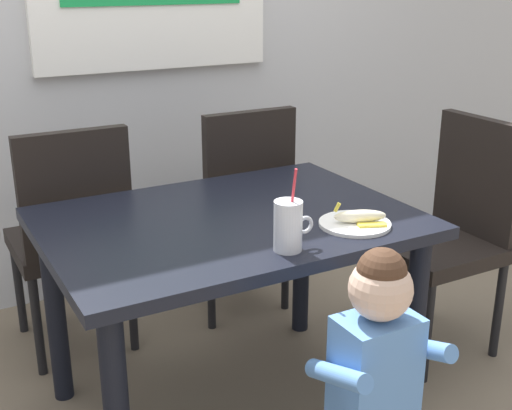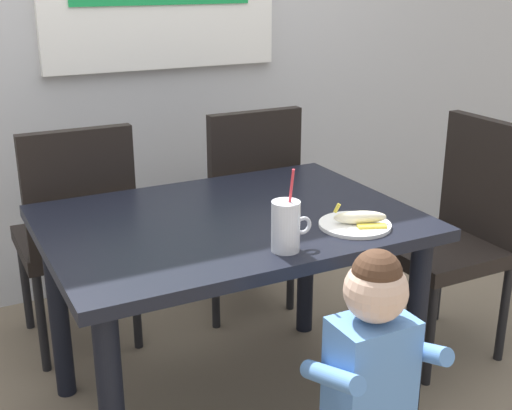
{
  "view_description": "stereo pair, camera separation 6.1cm",
  "coord_description": "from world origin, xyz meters",
  "px_view_note": "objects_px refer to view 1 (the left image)",
  "views": [
    {
      "loc": [
        -0.92,
        -1.86,
        1.5
      ],
      "look_at": [
        0.05,
        -0.09,
        0.8
      ],
      "focal_mm": 46.99,
      "sensor_mm": 36.0,
      "label": 1
    },
    {
      "loc": [
        -0.87,
        -1.89,
        1.5
      ],
      "look_at": [
        0.05,
        -0.09,
        0.8
      ],
      "focal_mm": 46.99,
      "sensor_mm": 36.0,
      "label": 2
    }
  ],
  "objects_px": {
    "milk_cup": "(288,229)",
    "dining_table": "(229,248)",
    "dining_chair_left": "(72,229)",
    "dining_chair_far": "(453,223)",
    "peeled_banana": "(361,217)",
    "dining_chair_right": "(238,199)",
    "toddler_standing": "(376,356)",
    "snack_plate": "(355,224)"
  },
  "relations": [
    {
      "from": "dining_chair_right",
      "to": "milk_cup",
      "type": "bearing_deg",
      "value": 70.71
    },
    {
      "from": "dining_chair_left",
      "to": "milk_cup",
      "type": "xyz_separation_m",
      "value": [
        0.4,
        -0.98,
        0.26
      ]
    },
    {
      "from": "dining_chair_right",
      "to": "peeled_banana",
      "type": "bearing_deg",
      "value": 87.42
    },
    {
      "from": "dining_chair_right",
      "to": "milk_cup",
      "type": "xyz_separation_m",
      "value": [
        -0.35,
        -0.99,
        0.26
      ]
    },
    {
      "from": "dining_chair_right",
      "to": "milk_cup",
      "type": "distance_m",
      "value": 1.08
    },
    {
      "from": "peeled_banana",
      "to": "dining_table",
      "type": "bearing_deg",
      "value": 140.22
    },
    {
      "from": "dining_table",
      "to": "dining_chair_far",
      "type": "relative_size",
      "value": 1.25
    },
    {
      "from": "dining_chair_right",
      "to": "peeled_banana",
      "type": "relative_size",
      "value": 5.52
    },
    {
      "from": "toddler_standing",
      "to": "milk_cup",
      "type": "distance_m",
      "value": 0.43
    },
    {
      "from": "toddler_standing",
      "to": "dining_chair_left",
      "type": "bearing_deg",
      "value": 110.48
    },
    {
      "from": "toddler_standing",
      "to": "dining_chair_right",
      "type": "bearing_deg",
      "value": 78.86
    },
    {
      "from": "dining_table",
      "to": "toddler_standing",
      "type": "xyz_separation_m",
      "value": [
        0.12,
        -0.65,
        -0.1
      ]
    },
    {
      "from": "dining_table",
      "to": "dining_chair_left",
      "type": "relative_size",
      "value": 1.25
    },
    {
      "from": "dining_chair_right",
      "to": "toddler_standing",
      "type": "height_order",
      "value": "dining_chair_right"
    },
    {
      "from": "peeled_banana",
      "to": "dining_chair_left",
      "type": "bearing_deg",
      "value": 127.02
    },
    {
      "from": "milk_cup",
      "to": "snack_plate",
      "type": "relative_size",
      "value": 1.09
    },
    {
      "from": "toddler_standing",
      "to": "peeled_banana",
      "type": "bearing_deg",
      "value": 59.94
    },
    {
      "from": "dining_chair_right",
      "to": "toddler_standing",
      "type": "relative_size",
      "value": 1.15
    },
    {
      "from": "dining_chair_left",
      "to": "toddler_standing",
      "type": "xyz_separation_m",
      "value": [
        0.48,
        -1.3,
        -0.02
      ]
    },
    {
      "from": "dining_chair_left",
      "to": "toddler_standing",
      "type": "height_order",
      "value": "dining_chair_left"
    },
    {
      "from": "dining_chair_left",
      "to": "dining_chair_far",
      "type": "relative_size",
      "value": 1.0
    },
    {
      "from": "dining_chair_left",
      "to": "dining_chair_right",
      "type": "relative_size",
      "value": 1.0
    },
    {
      "from": "dining_chair_left",
      "to": "dining_chair_far",
      "type": "xyz_separation_m",
      "value": [
        1.37,
        -0.68,
        0.0
      ]
    },
    {
      "from": "dining_chair_right",
      "to": "dining_chair_far",
      "type": "bearing_deg",
      "value": 132.4
    },
    {
      "from": "dining_table",
      "to": "peeled_banana",
      "type": "relative_size",
      "value": 6.92
    },
    {
      "from": "peeled_banana",
      "to": "dining_chair_far",
      "type": "bearing_deg",
      "value": 20.33
    },
    {
      "from": "dining_table",
      "to": "peeled_banana",
      "type": "height_order",
      "value": "peeled_banana"
    },
    {
      "from": "dining_chair_left",
      "to": "snack_plate",
      "type": "relative_size",
      "value": 4.17
    },
    {
      "from": "dining_table",
      "to": "peeled_banana",
      "type": "bearing_deg",
      "value": -39.78
    },
    {
      "from": "milk_cup",
      "to": "dining_table",
      "type": "bearing_deg",
      "value": 94.59
    },
    {
      "from": "dining_chair_left",
      "to": "dining_table",
      "type": "bearing_deg",
      "value": 119.5
    },
    {
      "from": "dining_chair_far",
      "to": "milk_cup",
      "type": "bearing_deg",
      "value": -72.7
    },
    {
      "from": "dining_chair_left",
      "to": "dining_chair_far",
      "type": "bearing_deg",
      "value": 153.54
    },
    {
      "from": "toddler_standing",
      "to": "milk_cup",
      "type": "bearing_deg",
      "value": 105.75
    },
    {
      "from": "dining_chair_right",
      "to": "snack_plate",
      "type": "height_order",
      "value": "dining_chair_right"
    },
    {
      "from": "dining_table",
      "to": "dining_chair_right",
      "type": "height_order",
      "value": "dining_chair_right"
    },
    {
      "from": "dining_chair_right",
      "to": "peeled_banana",
      "type": "height_order",
      "value": "dining_chair_right"
    },
    {
      "from": "dining_chair_far",
      "to": "toddler_standing",
      "type": "distance_m",
      "value": 1.08
    },
    {
      "from": "dining_chair_far",
      "to": "dining_chair_left",
      "type": "bearing_deg",
      "value": -116.46
    },
    {
      "from": "dining_chair_far",
      "to": "peeled_banana",
      "type": "bearing_deg",
      "value": -69.67
    },
    {
      "from": "milk_cup",
      "to": "dining_chair_far",
      "type": "bearing_deg",
      "value": 17.3
    },
    {
      "from": "snack_plate",
      "to": "dining_chair_far",
      "type": "bearing_deg",
      "value": 19.14
    }
  ]
}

